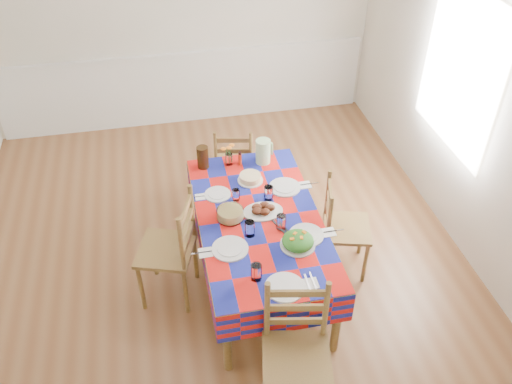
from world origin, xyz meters
The scene contains 23 objects.
room centered at (0.00, 0.00, 1.35)m, with size 4.58×5.08×2.78m.
wainscot centered at (0.00, 2.48, 0.49)m, with size 4.41×0.06×0.92m.
window_right centered at (2.23, 0.30, 1.50)m, with size 1.40×1.40×0.00m, color white.
dining_table centered at (0.33, -0.34, 0.64)m, with size 0.99×1.83×0.71m.
setting_near_head centered at (0.29, -1.06, 0.74)m, with size 0.46×0.31×0.14m.
setting_left_near centered at (0.09, -0.60, 0.74)m, with size 0.51×0.30×0.13m.
setting_left_far centered at (0.09, -0.02, 0.74)m, with size 0.41×0.24×0.11m.
setting_right_near centered at (0.58, -0.58, 0.74)m, with size 0.51×0.30×0.13m.
setting_right_far centered at (0.57, -0.05, 0.74)m, with size 0.51×0.30×0.13m.
meat_platter centered at (0.37, -0.28, 0.74)m, with size 0.33×0.24×0.06m.
salad_platter centered at (0.55, -0.71, 0.76)m, with size 0.27×0.27×0.11m.
pasta_bowl centered at (0.10, -0.29, 0.75)m, with size 0.22×0.22×0.08m.
cake centered at (0.35, 0.16, 0.74)m, with size 0.22×0.22×0.06m.
serving_utensils centered at (0.47, -0.45, 0.72)m, with size 0.12×0.28×0.01m.
flower_vase centered at (0.21, 0.44, 0.80)m, with size 0.13×0.11×0.21m.
hot_sauce centered at (0.31, 0.41, 0.78)m, with size 0.03×0.03×0.14m, color red.
green_pitcher centered at (0.52, 0.41, 0.83)m, with size 0.13×0.13×0.23m, color #C0F0A9.
tea_pitcher centered at (-0.02, 0.45, 0.82)m, with size 0.10×0.10×0.21m, color black.
name_card centered at (0.30, -1.19, 0.72)m, with size 0.07×0.02×0.02m, color silver.
chair_near centered at (0.34, -1.49, 0.50)m, with size 0.53×0.51×1.02m.
chair_far centered at (0.32, 0.82, 0.44)m, with size 0.46×0.45×0.89m.
chair_left centered at (-0.40, -0.35, 0.51)m, with size 0.55×0.57×1.03m.
chair_right centered at (1.06, -0.33, 0.46)m, with size 0.49×0.50×0.93m.
Camera 1 is at (-0.36, -3.54, 3.59)m, focal length 38.00 mm.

